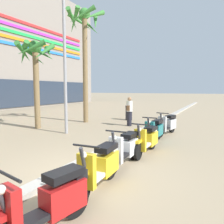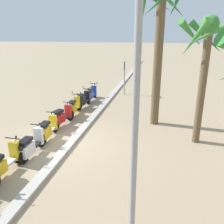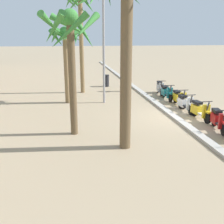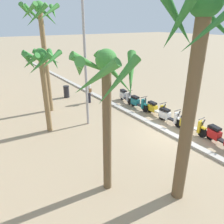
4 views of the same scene
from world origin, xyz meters
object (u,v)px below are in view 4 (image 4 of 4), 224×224
Objects in this scene: scooter_yellow_lead_nearest at (191,125)px; palm_tree_near_sign at (42,30)px; scooter_teal_mid_centre at (138,102)px; street_lamp at (84,42)px; palm_tree_mid_walkway at (106,88)px; scooter_silver_far_back at (125,96)px; scooter_red_last_in_row at (218,136)px; pedestrian_window_shopping at (89,92)px; palm_tree_by_mall_entrance at (198,59)px; scooter_yellow_mid_rear at (155,109)px; palm_tree_far_corner at (42,68)px; scooter_white_gap_after_mid at (168,116)px; litter_bin at (66,92)px.

palm_tree_near_sign is (7.43, 5.31, 4.80)m from scooter_yellow_lead_nearest.
scooter_teal_mid_centre is 0.23× the size of street_lamp.
scooter_silver_far_back is at bearing -41.25° from palm_tree_mid_walkway.
scooter_red_last_in_row is 1.06× the size of pedestrian_window_shopping.
palm_tree_by_mall_entrance is at bearing 105.75° from scooter_red_last_in_row.
palm_tree_near_sign is 1.03× the size of palm_tree_by_mall_entrance.
palm_tree_mid_walkway is (1.76, 1.82, -0.94)m from palm_tree_by_mall_entrance.
palm_tree_near_sign is 10.33m from palm_tree_by_mall_entrance.
scooter_teal_mid_centre is 0.37× the size of palm_tree_mid_walkway.
scooter_yellow_mid_rear is at bearing -58.20° from palm_tree_mid_walkway.
scooter_red_last_in_row is 9.44m from palm_tree_far_corner.
scooter_silver_far_back is at bearing -4.80° from scooter_teal_mid_centre.
palm_tree_near_sign is at bearing -20.84° from palm_tree_far_corner.
palm_tree_far_corner is (1.74, 6.52, 3.07)m from scooter_yellow_mid_rear.
scooter_white_gap_after_mid is 6.45m from street_lamp.
palm_tree_by_mall_entrance is 0.84× the size of street_lamp.
palm_tree_mid_walkway is at bearing 158.92° from street_lamp.
street_lamp reaches higher than palm_tree_far_corner.
scooter_white_gap_after_mid is at bearing 2.84° from scooter_red_last_in_row.
scooter_silver_far_back is at bearing -2.02° from scooter_white_gap_after_mid.
palm_tree_by_mall_entrance is at bearing -174.77° from palm_tree_near_sign.
scooter_silver_far_back is 0.40× the size of palm_tree_far_corner.
palm_tree_mid_walkway is 5.66m from street_lamp.
scooter_white_gap_after_mid is 7.65m from palm_tree_far_corner.
street_lamp reaches higher than scooter_yellow_mid_rear.
litter_bin is (5.13, 3.19, 0.04)m from scooter_teal_mid_centre.
palm_tree_near_sign is at bearing 41.44° from scooter_white_gap_after_mid.
scooter_yellow_lead_nearest and scooter_yellow_mid_rear have the same top height.
litter_bin is 0.12× the size of street_lamp.
palm_tree_near_sign is (3.05, 5.24, 4.81)m from scooter_teal_mid_centre.
palm_tree_near_sign is (4.60, 5.43, 4.82)m from scooter_yellow_mid_rear.
palm_tree_by_mall_entrance is (-2.84, 4.37, 4.30)m from scooter_yellow_lead_nearest.
palm_tree_mid_walkway reaches higher than palm_tree_far_corner.
palm_tree_mid_walkway is 9.73m from pedestrian_window_shopping.
scooter_yellow_lead_nearest reaches higher than litter_bin.
street_lamp reaches higher than litter_bin.
scooter_white_gap_after_mid is 1.33m from scooter_yellow_mid_rear.
pedestrian_window_shopping reaches higher than scooter_yellow_mid_rear.
scooter_yellow_mid_rear is 1.57m from scooter_teal_mid_centre.
pedestrian_window_shopping is at bearing 61.76° from scooter_silver_far_back.
scooter_yellow_mid_rear reaches higher than litter_bin.
palm_tree_mid_walkway reaches higher than pedestrian_window_shopping.
scooter_yellow_lead_nearest is at bearing -176.60° from scooter_white_gap_after_mid.
litter_bin is (4.94, -3.15, -3.02)m from palm_tree_far_corner.
street_lamp reaches higher than palm_tree_near_sign.
palm_tree_by_mall_entrance is at bearing 123.05° from scooter_yellow_lead_nearest.
palm_tree_mid_walkway is at bearing 155.51° from pedestrian_window_shopping.
palm_tree_mid_walkway reaches higher than scooter_yellow_lead_nearest.
scooter_yellow_mid_rear is at bearing -2.44° from scooter_yellow_lead_nearest.
palm_tree_near_sign is (1.37, 5.38, 4.80)m from scooter_silver_far_back.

